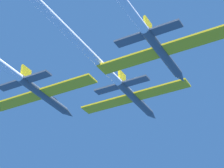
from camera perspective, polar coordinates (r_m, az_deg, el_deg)
jet_lead at (r=53.05m, az=-3.19°, el=4.26°), size 16.98×49.18×2.81m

